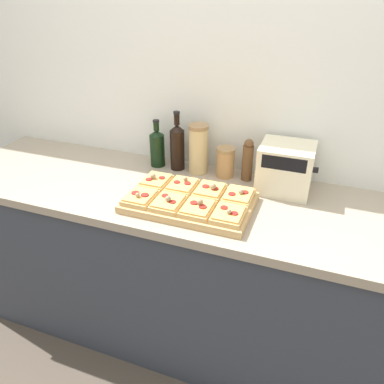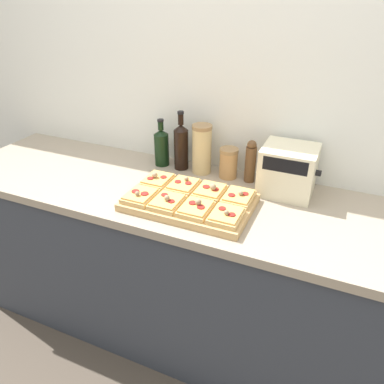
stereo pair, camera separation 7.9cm
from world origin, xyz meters
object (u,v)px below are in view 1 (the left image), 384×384
olive_oil_bottle (157,147)px  grain_jar_tall (198,149)px  cutting_board (190,202)px  toaster_oven (286,168)px  wine_bottle (177,146)px  grain_jar_short (225,162)px  pepper_mill (248,160)px

olive_oil_bottle → grain_jar_tall: 0.23m
cutting_board → olive_oil_bottle: 0.46m
cutting_board → grain_jar_tall: 0.36m
olive_oil_bottle → toaster_oven: size_ratio=0.95×
wine_bottle → toaster_oven: bearing=-4.0°
olive_oil_bottle → grain_jar_tall: size_ratio=0.99×
cutting_board → wine_bottle: (-0.19, 0.33, 0.11)m
cutting_board → wine_bottle: size_ratio=1.78×
grain_jar_tall → cutting_board: bearing=-76.7°
wine_bottle → grain_jar_short: (0.25, 0.00, -0.05)m
grain_jar_short → wine_bottle: bearing=180.0°
wine_bottle → olive_oil_bottle: bearing=-180.0°
pepper_mill → olive_oil_bottle: bearing=-180.0°
olive_oil_bottle → wine_bottle: size_ratio=0.82×
wine_bottle → grain_jar_short: 0.26m
cutting_board → toaster_oven: toaster_oven is taller
grain_jar_short → grain_jar_tall: bearing=180.0°
grain_jar_tall → wine_bottle: bearing=-180.0°
grain_jar_tall → grain_jar_short: (0.14, -0.00, -0.05)m
pepper_mill → toaster_oven: bearing=-11.7°
grain_jar_tall → grain_jar_short: 0.15m
olive_oil_bottle → grain_jar_short: bearing=0.0°
cutting_board → grain_jar_short: grain_jar_short is taller
grain_jar_tall → pepper_mill: grain_jar_tall is taller
olive_oil_bottle → pepper_mill: (0.48, 0.00, 0.00)m
olive_oil_bottle → toaster_oven: bearing=-3.3°
grain_jar_tall → pepper_mill: 0.25m
cutting_board → pepper_mill: (0.17, 0.33, 0.09)m
cutting_board → grain_jar_short: 0.34m
grain_jar_short → pepper_mill: pepper_mill is taller
grain_jar_tall → pepper_mill: size_ratio=1.18×
pepper_mill → wine_bottle: bearing=180.0°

